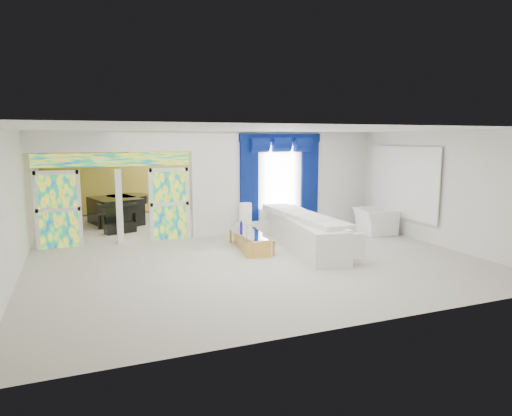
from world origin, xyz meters
name	(u,v)px	position (x,y,z in m)	size (l,w,h in m)	color
floor	(230,242)	(0.00, 0.00, 0.00)	(12.00, 12.00, 0.00)	#B7AF9E
dividing_wall	(286,182)	(2.15, 1.00, 1.50)	(5.70, 0.18, 3.00)	white
dividing_header	(113,141)	(-2.85, 1.00, 2.73)	(4.30, 0.18, 0.55)	white
stained_panel_left	(58,210)	(-4.28, 1.00, 1.00)	(0.95, 0.04, 2.00)	#994C3F
stained_panel_right	(170,204)	(-1.42, 1.00, 1.00)	(0.95, 0.04, 2.00)	#994C3F
stained_transom	(114,160)	(-2.85, 1.00, 2.25)	(4.00, 0.05, 0.35)	#994C3F
window_pane	(280,184)	(1.90, 0.90, 1.45)	(1.00, 0.02, 2.30)	white
blue_drape_left	(249,187)	(0.90, 0.87, 1.40)	(0.55, 0.10, 2.80)	#030345
blue_drape_right	(309,184)	(2.90, 0.87, 1.40)	(0.55, 0.10, 2.80)	#030345
blue_pelmet	(280,138)	(1.90, 0.87, 2.82)	(2.60, 0.12, 0.25)	#030345
wall_mirror	(403,183)	(4.94, -1.00, 1.55)	(0.04, 2.70, 1.90)	white
gold_curtains	(182,172)	(0.00, 5.90, 1.50)	(9.70, 0.12, 2.90)	gold
white_sofa	(304,232)	(1.61, -1.25, 0.39)	(0.88, 4.09, 0.78)	white
coffee_table	(251,242)	(0.26, -0.95, 0.20)	(0.60, 1.79, 0.40)	gold
console_table	(255,228)	(1.00, 0.65, 0.19)	(1.13, 0.36, 0.38)	white
table_lamp	(245,213)	(0.70, 0.65, 0.67)	(0.36, 0.36, 0.58)	white
armchair	(375,221)	(4.39, -0.48, 0.37)	(1.14, 0.99, 0.74)	white
grand_piano	(116,211)	(-2.66, 3.96, 0.44)	(1.32, 1.72, 0.87)	black
piano_bench	(120,228)	(-2.66, 2.36, 0.15)	(0.89, 0.35, 0.30)	black
tv_console	(52,219)	(-4.55, 3.27, 0.40)	(0.55, 0.50, 0.80)	tan
chandelier	(126,143)	(-2.30, 3.40, 2.65)	(0.60, 0.60, 0.60)	gold
decanters	(247,230)	(0.22, -0.77, 0.47)	(0.18, 0.96, 0.20)	silver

